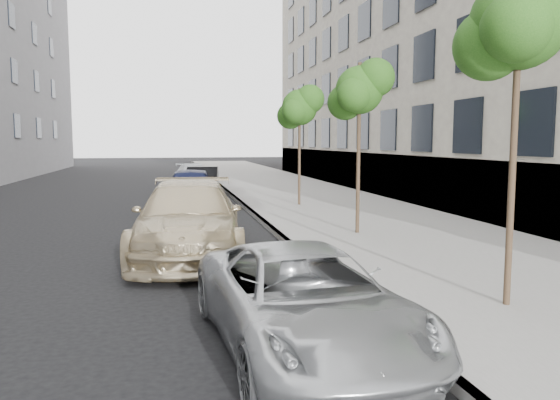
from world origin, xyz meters
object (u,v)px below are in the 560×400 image
object	(u,v)px
tree_far	(300,107)
sedan_blue	(191,188)
tree_mid	(360,90)
sedan_rear	(193,175)
minivan	(304,301)
suv	(189,219)
sedan_black	(202,181)
tree_near	(521,21)

from	to	relation	value
tree_far	sedan_blue	xyz separation A→B (m)	(-4.08, 0.61, -3.01)
tree_mid	sedan_blue	distance (m)	8.75
tree_mid	sedan_rear	bearing A→B (deg)	101.30
minivan	sedan_blue	bearing A→B (deg)	88.54
suv	sedan_rear	distance (m)	18.89
sedan_black	sedan_rear	size ratio (longest dim) A/B	0.93
sedan_black	sedan_rear	distance (m)	5.41
tree_far	sedan_blue	distance (m)	5.11
sedan_blue	minivan	bearing A→B (deg)	-83.54
minivan	sedan_black	bearing A→B (deg)	85.56
tree_far	sedan_blue	bearing A→B (deg)	171.51
tree_far	sedan_black	bearing A→B (deg)	121.04
suv	minivan	bearing A→B (deg)	-74.17
tree_near	sedan_blue	bearing A→B (deg)	106.68
tree_far	minivan	xyz separation A→B (m)	(-3.33, -13.79, -3.17)
tree_near	suv	xyz separation A→B (m)	(-4.47, 5.08, -3.40)
sedan_black	tree_far	bearing A→B (deg)	-52.38
suv	sedan_black	xyz separation A→B (m)	(1.15, 13.45, -0.15)
tree_mid	sedan_blue	xyz separation A→B (m)	(-4.08, 7.11, -3.07)
minivan	suv	xyz separation A→B (m)	(-1.15, 5.87, 0.20)
sedan_rear	minivan	bearing A→B (deg)	-94.76
tree_near	minivan	size ratio (longest dim) A/B	1.10
tree_mid	sedan_black	world-z (taller)	tree_mid
tree_mid	minivan	distance (m)	8.64
tree_near	tree_far	world-z (taller)	tree_near
tree_far	minivan	world-z (taller)	tree_far
minivan	sedan_rear	xyz separation A→B (m)	(-0.16, 24.73, 0.01)
minivan	sedan_black	size ratio (longest dim) A/B	1.10
tree_far	suv	world-z (taller)	tree_far
minivan	sedan_black	xyz separation A→B (m)	(0.00, 19.32, 0.05)
tree_mid	suv	xyz separation A→B (m)	(-4.47, -1.42, -3.03)
sedan_blue	sedan_rear	xyz separation A→B (m)	(0.59, 10.33, -0.15)
tree_near	minivan	xyz separation A→B (m)	(-3.33, -0.79, -3.60)
tree_far	minivan	distance (m)	14.54
sedan_black	sedan_rear	world-z (taller)	sedan_black
suv	sedan_blue	xyz separation A→B (m)	(0.40, 8.53, -0.04)
minivan	sedan_black	distance (m)	19.32
tree_mid	suv	world-z (taller)	tree_mid
sedan_blue	sedan_black	size ratio (longest dim) A/B	1.12
sedan_black	sedan_rear	bearing A→B (deg)	98.27
tree_near	sedan_blue	world-z (taller)	tree_near
tree_mid	sedan_black	bearing A→B (deg)	105.46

